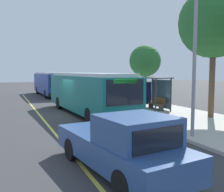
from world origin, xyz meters
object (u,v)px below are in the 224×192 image
Objects in this scene: transit_bus_main at (87,92)px; pedestrian_commuter at (134,97)px; waiting_bench at (157,103)px; route_sign_post at (138,88)px; transit_bus_second at (50,83)px; pickup_truck at (122,145)px.

pedestrian_commuter is at bearing 89.23° from transit_bus_main.
route_sign_post is (1.77, -2.61, 1.32)m from waiting_bench.
transit_bus_second is 6.47× the size of pedestrian_commuter.
transit_bus_main is 2.06× the size of pickup_truck.
route_sign_post is (-8.09, 4.91, 1.10)m from pickup_truck.
transit_bus_main is at bearing 168.28° from pickup_truck.
transit_bus_second reaches higher than pedestrian_commuter.
waiting_bench is at bearing 124.20° from route_sign_post.
waiting_bench is at bearing 17.44° from transit_bus_second.
pickup_truck is at bearing -11.72° from transit_bus_main.
waiting_bench is 1.83m from pedestrian_commuter.
waiting_bench is at bearing 61.73° from pedestrian_commuter.
route_sign_post is (2.66, 2.68, 0.34)m from transit_bus_main.
pickup_truck reaches higher than pedestrian_commuter.
pickup_truck is at bearing -4.85° from transit_bus_second.
waiting_bench is at bearing 80.52° from transit_bus_main.
transit_bus_main is 7.24× the size of waiting_bench.
pedestrian_commuter is (-0.83, -1.55, 0.48)m from waiting_bench.
pedestrian_commuter is at bearing 13.13° from transit_bus_second.
waiting_bench is (0.88, 5.29, -0.98)m from transit_bus_main.
transit_bus_second and route_sign_post have the same top height.
transit_bus_main is 4.14× the size of route_sign_post.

